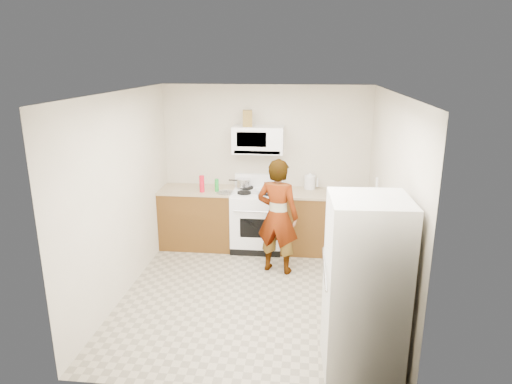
# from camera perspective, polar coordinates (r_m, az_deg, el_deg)

# --- Properties ---
(floor) EXTENTS (3.60, 3.60, 0.00)m
(floor) POSITION_cam_1_polar(r_m,az_deg,el_deg) (5.91, -0.44, -12.64)
(floor) COLOR gray
(floor) RESTS_ON ground
(back_wall) EXTENTS (3.20, 0.02, 2.50)m
(back_wall) POSITION_cam_1_polar(r_m,az_deg,el_deg) (7.14, 1.22, 3.24)
(back_wall) COLOR beige
(back_wall) RESTS_ON floor
(right_wall) EXTENTS (0.02, 3.60, 2.50)m
(right_wall) POSITION_cam_1_polar(r_m,az_deg,el_deg) (5.47, 16.30, -1.49)
(right_wall) COLOR beige
(right_wall) RESTS_ON floor
(cabinet_left) EXTENTS (1.12, 0.62, 0.90)m
(cabinet_left) POSITION_cam_1_polar(r_m,az_deg,el_deg) (7.25, -7.26, -3.29)
(cabinet_left) COLOR brown
(cabinet_left) RESTS_ON floor
(counter_left) EXTENTS (1.14, 0.64, 0.03)m
(counter_left) POSITION_cam_1_polar(r_m,az_deg,el_deg) (7.10, -7.39, 0.27)
(counter_left) COLOR tan
(counter_left) RESTS_ON cabinet_left
(cabinet_right) EXTENTS (0.80, 0.62, 0.90)m
(cabinet_right) POSITION_cam_1_polar(r_m,az_deg,el_deg) (7.05, 6.49, -3.81)
(cabinet_right) COLOR brown
(cabinet_right) RESTS_ON floor
(counter_right) EXTENTS (0.82, 0.64, 0.03)m
(counter_right) POSITION_cam_1_polar(r_m,az_deg,el_deg) (6.91, 6.61, -0.16)
(counter_right) COLOR tan
(counter_right) RESTS_ON cabinet_right
(gas_range) EXTENTS (0.76, 0.65, 1.13)m
(gas_range) POSITION_cam_1_polar(r_m,az_deg,el_deg) (7.07, 0.16, -3.35)
(gas_range) COLOR white
(gas_range) RESTS_ON floor
(microwave) EXTENTS (0.76, 0.38, 0.40)m
(microwave) POSITION_cam_1_polar(r_m,az_deg,el_deg) (6.89, 0.28, 6.58)
(microwave) COLOR white
(microwave) RESTS_ON back_wall
(person) EXTENTS (0.67, 0.53, 1.61)m
(person) POSITION_cam_1_polar(r_m,az_deg,el_deg) (6.21, 2.72, -3.07)
(person) COLOR tan
(person) RESTS_ON floor
(fridge) EXTENTS (0.73, 0.73, 1.70)m
(fridge) POSITION_cam_1_polar(r_m,az_deg,el_deg) (4.39, 13.41, -11.43)
(fridge) COLOR silver
(fridge) RESTS_ON floor
(kettle) EXTENTS (0.21, 0.21, 0.21)m
(kettle) POSITION_cam_1_polar(r_m,az_deg,el_deg) (7.07, 6.75, 1.22)
(kettle) COLOR silver
(kettle) RESTS_ON counter_right
(jug) EXTENTS (0.16, 0.16, 0.24)m
(jug) POSITION_cam_1_polar(r_m,az_deg,el_deg) (6.83, -1.08, 9.20)
(jug) COLOR brown
(jug) RESTS_ON microwave
(saucepan) EXTENTS (0.23, 0.23, 0.12)m
(saucepan) POSITION_cam_1_polar(r_m,az_deg,el_deg) (7.09, -1.54, 1.15)
(saucepan) COLOR silver
(saucepan) RESTS_ON gas_range
(tray) EXTENTS (0.27, 0.20, 0.05)m
(tray) POSITION_cam_1_polar(r_m,az_deg,el_deg) (6.82, 0.70, 0.04)
(tray) COLOR silver
(tray) RESTS_ON gas_range
(bottle_spray) EXTENTS (0.10, 0.10, 0.25)m
(bottle_spray) POSITION_cam_1_polar(r_m,az_deg,el_deg) (6.89, -6.79, 1.02)
(bottle_spray) COLOR red
(bottle_spray) RESTS_ON counter_left
(bottle_hot_sauce) EXTENTS (0.05, 0.05, 0.15)m
(bottle_hot_sauce) POSITION_cam_1_polar(r_m,az_deg,el_deg) (6.90, -4.99, 0.67)
(bottle_hot_sauce) COLOR orange
(bottle_hot_sauce) RESTS_ON counter_left
(bottle_green_cap) EXTENTS (0.06, 0.06, 0.20)m
(bottle_green_cap) POSITION_cam_1_polar(r_m,az_deg,el_deg) (6.90, -4.94, 0.85)
(bottle_green_cap) COLOR #1A8F2C
(bottle_green_cap) RESTS_ON counter_left
(pot_lid) EXTENTS (0.30, 0.30, 0.01)m
(pot_lid) POSITION_cam_1_polar(r_m,az_deg,el_deg) (6.84, -3.83, -0.05)
(pot_lid) COLOR white
(pot_lid) RESTS_ON counter_left
(broom) EXTENTS (0.14, 0.30, 1.37)m
(broom) POSITION_cam_1_polar(r_m,az_deg,el_deg) (6.46, 14.74, -3.88)
(broom) COLOR white
(broom) RESTS_ON floor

